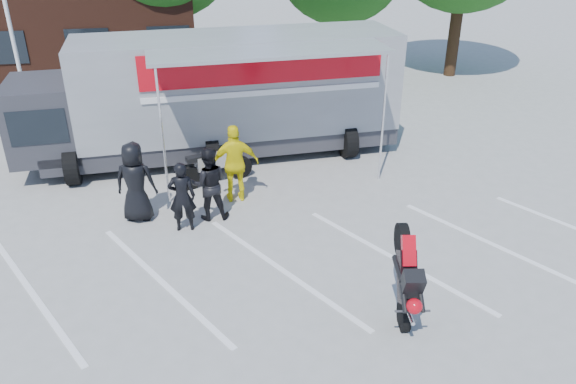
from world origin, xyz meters
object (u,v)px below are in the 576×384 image
object	(u,v)px
parked_motorcycle	(217,183)
spectator_hivis	(235,164)
spectator_leather_b	(182,197)
spectator_leather_a	(135,182)
spectator_leather_c	(209,184)
transporter_truck	(225,154)
stunt_bike_rider	(396,306)

from	to	relation	value
parked_motorcycle	spectator_hivis	world-z (taller)	spectator_hivis
spectator_leather_b	spectator_hivis	world-z (taller)	spectator_hivis
spectator_leather_a	spectator_leather_c	bearing A→B (deg)	-176.81
transporter_truck	spectator_leather_b	distance (m)	4.52
stunt_bike_rider	spectator_leather_a	xyz separation A→B (m)	(-4.86, 4.20, 0.96)
spectator_leather_a	spectator_hivis	xyz separation A→B (m)	(2.36, 0.57, 0.03)
spectator_leather_a	stunt_bike_rider	bearing A→B (deg)	150.54
parked_motorcycle	spectator_leather_a	distance (m)	2.68
transporter_truck	spectator_leather_c	distance (m)	3.98
spectator_leather_b	spectator_leather_c	size ratio (longest dim) A/B	0.93
parked_motorcycle	spectator_leather_c	distance (m)	2.08
parked_motorcycle	spectator_leather_c	xyz separation A→B (m)	(-0.25, -1.86, 0.89)
stunt_bike_rider	spectator_leather_c	bearing A→B (deg)	137.60
parked_motorcycle	stunt_bike_rider	bearing A→B (deg)	-171.84
spectator_leather_b	spectator_leather_a	bearing A→B (deg)	-31.44
spectator_leather_a	spectator_leather_b	size ratio (longest dim) A/B	1.15
spectator_leather_a	spectator_hivis	size ratio (longest dim) A/B	0.97
spectator_leather_a	transporter_truck	bearing A→B (deg)	-111.21
stunt_bike_rider	spectator_hivis	size ratio (longest dim) A/B	0.95
transporter_truck	spectator_hivis	bearing A→B (deg)	-92.54
transporter_truck	parked_motorcycle	bearing A→B (deg)	-104.74
spectator_leather_b	parked_motorcycle	bearing A→B (deg)	-108.95
parked_motorcycle	spectator_leather_b	world-z (taller)	spectator_leather_b
spectator_leather_c	spectator_leather_b	bearing A→B (deg)	36.59
stunt_bike_rider	spectator_leather_a	size ratio (longest dim) A/B	0.98
parked_motorcycle	spectator_hivis	distance (m)	1.51
parked_motorcycle	spectator_leather_c	bearing A→B (deg)	153.73
spectator_leather_b	spectator_hivis	distance (m)	1.82
spectator_leather_c	spectator_hivis	bearing A→B (deg)	-129.34
spectator_leather_b	spectator_leather_c	world-z (taller)	spectator_leather_c
transporter_truck	spectator_leather_c	world-z (taller)	spectator_leather_c
spectator_leather_a	spectator_leather_c	distance (m)	1.68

